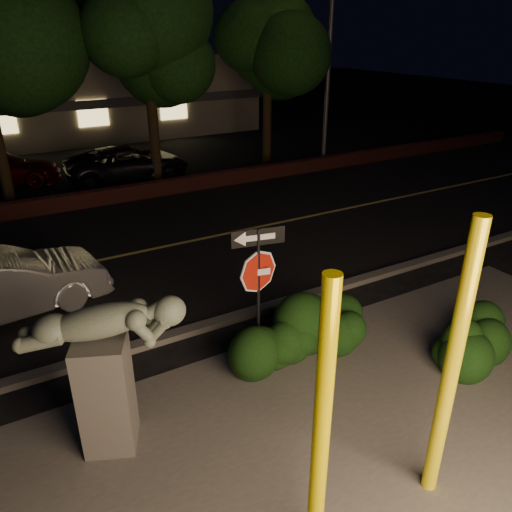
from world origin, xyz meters
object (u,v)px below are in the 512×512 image
at_px(yellow_pole_right, 451,369).
at_px(sculpture, 104,360).
at_px(parked_car_dark, 128,163).
at_px(yellow_pole_left, 321,436).
at_px(streetlight, 327,25).
at_px(signpost, 258,272).

relative_size(yellow_pole_right, sculpture, 1.61).
distance_m(yellow_pole_right, parked_car_dark, 15.57).
xyz_separation_m(yellow_pole_left, streetlight, (10.21, 13.73, 3.59)).
height_order(yellow_pole_right, signpost, yellow_pole_right).
relative_size(yellow_pole_left, parked_car_dark, 0.77).
relative_size(signpost, streetlight, 0.28).
bearing_deg(parked_car_dark, yellow_pole_right, 178.66).
bearing_deg(yellow_pole_left, parked_car_dark, 80.40).
distance_m(sculpture, parked_car_dark, 13.46).
xyz_separation_m(yellow_pole_left, sculpture, (-1.41, 2.69, -0.34)).
distance_m(yellow_pole_left, signpost, 3.41).
bearing_deg(yellow_pole_left, yellow_pole_right, 0.59).
relative_size(yellow_pole_left, yellow_pole_right, 0.95).
bearing_deg(streetlight, signpost, -141.34).
height_order(signpost, parked_car_dark, signpost).
xyz_separation_m(sculpture, streetlight, (11.62, 11.04, 3.93)).
xyz_separation_m(signpost, streetlight, (9.05, 10.53, 3.53)).
distance_m(yellow_pole_right, signpost, 3.25).
bearing_deg(signpost, parked_car_dark, 95.06).
bearing_deg(yellow_pole_right, streetlight, 58.46).
bearing_deg(signpost, sculpture, -156.91).
height_order(yellow_pole_left, parked_car_dark, yellow_pole_left).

